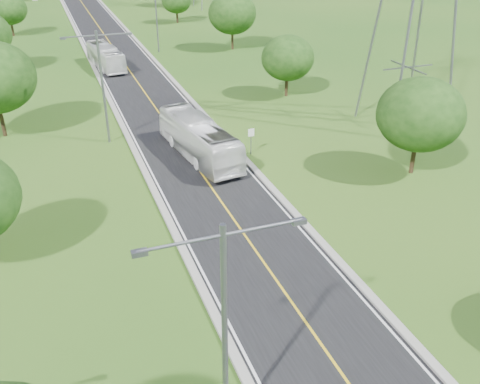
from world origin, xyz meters
The scene contains 15 objects.
ground centered at (0.00, 60.00, 0.00)m, with size 260.00×260.00×0.00m, color #1F4D15.
road centered at (0.00, 66.00, 0.03)m, with size 8.00×150.00×0.06m, color black.
curb_left centered at (-4.25, 66.00, 0.11)m, with size 0.50×150.00×0.22m, color gray.
curb_right centered at (4.25, 66.00, 0.11)m, with size 0.50×150.00×0.22m, color gray.
speed_limit_sign centered at (5.20, 37.98, 1.60)m, with size 0.55×0.09×2.40m.
streetlight_near_left centered at (-6.00, 12.00, 5.94)m, with size 5.90×0.25×10.00m.
streetlight_mid_left centered at (-6.00, 45.00, 5.94)m, with size 5.90×0.25×10.00m.
streetlight_far_right centered at (6.00, 78.00, 5.94)m, with size 5.90×0.25×10.00m.
tree_le centered at (-14.50, 98.00, 4.33)m, with size 5.88×5.88×6.84m.
tree_rb centered at (16.00, 30.00, 4.95)m, with size 6.72×6.72×7.82m.
tree_rc centered at (15.00, 52.00, 4.33)m, with size 5.88×5.88×6.84m.
tree_rd centered at (17.00, 76.00, 5.27)m, with size 7.14×7.14×8.30m.
tree_re centered at (14.50, 100.00, 4.02)m, with size 5.46×5.46×6.35m.
bus_outbound centered at (0.80, 38.83, 1.72)m, with size 2.78×11.89×3.31m, color white.
bus_inbound centered at (-2.59, 71.42, 1.55)m, with size 2.51×10.73×2.99m, color white.
Camera 1 is at (-10.51, -1.80, 18.83)m, focal length 40.00 mm.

